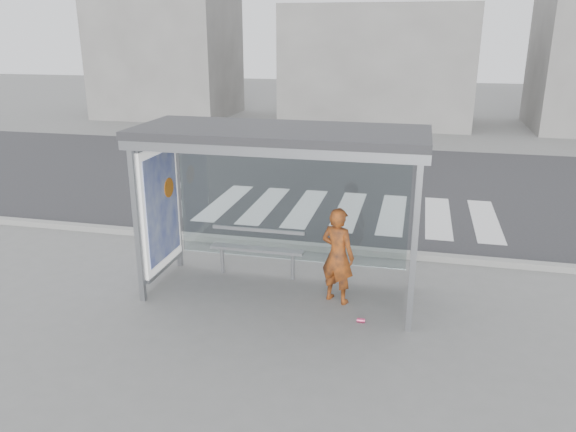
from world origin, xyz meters
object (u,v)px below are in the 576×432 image
object	(u,v)px
person	(338,256)
soda_can	(361,320)
bus_shelter	(257,169)
bench	(257,248)

from	to	relation	value
person	soda_can	size ratio (longest dim) A/B	12.97
person	bus_shelter	bearing A→B (deg)	19.00
bench	soda_can	distance (m)	2.29
bus_shelter	person	size ratio (longest dim) A/B	2.84
bus_shelter	person	xyz separation A→B (m)	(1.27, -0.10, -1.24)
bus_shelter	person	bearing A→B (deg)	-4.43
bus_shelter	soda_can	distance (m)	2.69
person	bench	distance (m)	1.59
soda_can	bus_shelter	bearing A→B (deg)	157.92
bus_shelter	soda_can	bearing A→B (deg)	-22.08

